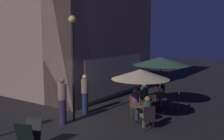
% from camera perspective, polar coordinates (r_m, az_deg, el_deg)
% --- Properties ---
extents(ground_plane, '(60.00, 60.00, 0.00)m').
position_cam_1_polar(ground_plane, '(10.26, -8.96, -12.18)').
color(ground_plane, black).
extents(cafe_building, '(8.01, 7.23, 8.72)m').
position_cam_1_polar(cafe_building, '(14.95, -8.43, 10.98)').
color(cafe_building, '#9D756B').
rests_on(cafe_building, ground).
extents(street_lamp_near_corner, '(0.30, 0.30, 4.24)m').
position_cam_1_polar(street_lamp_near_corner, '(10.30, -8.69, 4.22)').
color(street_lamp_near_corner, black).
rests_on(street_lamp_near_corner, ground).
extents(menu_sandwich_board, '(0.82, 0.75, 0.97)m').
position_cam_1_polar(menu_sandwich_board, '(8.25, -17.90, -13.83)').
color(menu_sandwich_board, '#232423').
rests_on(menu_sandwich_board, ground).
extents(cafe_table_0, '(0.61, 0.61, 0.77)m').
position_cam_1_polar(cafe_table_0, '(12.37, 10.53, -6.29)').
color(cafe_table_0, black).
rests_on(cafe_table_0, ground).
extents(cafe_table_1, '(0.73, 0.73, 0.76)m').
position_cam_1_polar(cafe_table_1, '(10.31, 6.20, -8.82)').
color(cafe_table_1, black).
rests_on(cafe_table_1, ground).
extents(patio_umbrella_0, '(2.59, 2.59, 2.48)m').
position_cam_1_polar(patio_umbrella_0, '(12.07, 10.74, 1.92)').
color(patio_umbrella_0, black).
rests_on(patio_umbrella_0, ground).
extents(patio_umbrella_1, '(2.26, 2.26, 2.18)m').
position_cam_1_polar(patio_umbrella_1, '(10.00, 6.32, -0.97)').
color(patio_umbrella_1, black).
rests_on(patio_umbrella_1, ground).
extents(cafe_chair_0, '(0.54, 0.54, 0.92)m').
position_cam_1_polar(cafe_chair_0, '(12.41, 6.76, -5.90)').
color(cafe_chair_0, black).
rests_on(cafe_chair_0, ground).
extents(cafe_chair_1, '(0.47, 0.47, 0.91)m').
position_cam_1_polar(cafe_chair_1, '(12.30, 14.21, -6.27)').
color(cafe_chair_1, brown).
rests_on(cafe_chair_1, ground).
extents(cafe_chair_2, '(0.52, 0.52, 0.98)m').
position_cam_1_polar(cafe_chair_2, '(13.17, 10.74, -5.07)').
color(cafe_chair_2, brown).
rests_on(cafe_chair_2, ground).
extents(cafe_chair_3, '(0.60, 0.60, 0.89)m').
position_cam_1_polar(cafe_chair_3, '(11.14, 5.08, -7.59)').
color(cafe_chair_3, brown).
rests_on(cafe_chair_3, ground).
extents(cafe_chair_4, '(0.60, 0.60, 0.95)m').
position_cam_1_polar(cafe_chair_4, '(9.54, 8.05, -10.17)').
color(cafe_chair_4, black).
rests_on(cafe_chair_4, ground).
extents(patron_seated_0, '(0.48, 0.55, 1.29)m').
position_cam_1_polar(patron_seated_0, '(12.36, 7.39, -5.19)').
color(patron_seated_0, '#806D54').
rests_on(patron_seated_0, ground).
extents(patron_seated_1, '(0.55, 0.47, 1.22)m').
position_cam_1_polar(patron_seated_1, '(13.01, 10.72, -4.77)').
color(patron_seated_1, '#776156').
rests_on(patron_seated_1, ground).
extents(patron_seated_2, '(0.50, 0.49, 1.26)m').
position_cam_1_polar(patron_seated_2, '(10.96, 5.26, -6.94)').
color(patron_seated_2, '#2C3144').
rests_on(patron_seated_2, ground).
extents(patron_seated_3, '(0.49, 0.50, 1.29)m').
position_cam_1_polar(patron_seated_3, '(9.63, 7.72, -8.99)').
color(patron_seated_3, '#777351').
rests_on(patron_seated_3, ground).
extents(patron_standing_4, '(0.32, 0.32, 1.76)m').
position_cam_1_polar(patron_standing_4, '(11.54, -6.03, -5.25)').
color(patron_standing_4, '#1D2847').
rests_on(patron_standing_4, ground).
extents(patron_standing_5, '(0.34, 0.34, 1.84)m').
position_cam_1_polar(patron_standing_5, '(10.25, -10.94, -6.81)').
color(patron_standing_5, '#2D2344').
rests_on(patron_standing_5, ground).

